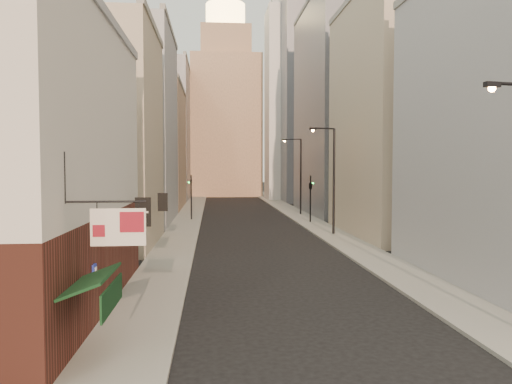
% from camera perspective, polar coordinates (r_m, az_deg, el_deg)
% --- Properties ---
extents(sidewalk_left, '(3.00, 140.00, 0.15)m').
position_cam_1_polar(sidewalk_left, '(67.09, -7.31, -2.11)').
color(sidewalk_left, gray).
rests_on(sidewalk_left, ground).
extents(sidewalk_right, '(3.00, 140.00, 0.15)m').
position_cam_1_polar(sidewalk_right, '(67.81, 3.74, -2.04)').
color(sidewalk_right, gray).
rests_on(sidewalk_right, ground).
extents(near_building_left, '(8.30, 23.04, 12.30)m').
position_cam_1_polar(near_building_left, '(22.01, -24.23, 2.92)').
color(near_building_left, brown).
rests_on(near_building_left, ground).
extents(left_bldg_beige, '(8.00, 12.00, 16.00)m').
position_cam_1_polar(left_bldg_beige, '(38.73, -17.37, 5.86)').
color(left_bldg_beige, '#BBA88E').
rests_on(left_bldg_beige, ground).
extents(left_bldg_grey, '(8.00, 16.00, 20.00)m').
position_cam_1_polar(left_bldg_grey, '(54.56, -13.77, 7.12)').
color(left_bldg_grey, '#A5A5AB').
rests_on(left_bldg_grey, ground).
extents(left_bldg_tan, '(8.00, 18.00, 17.00)m').
position_cam_1_polar(left_bldg_tan, '(72.30, -11.57, 4.90)').
color(left_bldg_tan, '#8F7057').
rests_on(left_bldg_tan, ground).
extents(left_bldg_wingrid, '(8.00, 20.00, 24.00)m').
position_cam_1_polar(left_bldg_wingrid, '(92.35, -10.16, 6.64)').
color(left_bldg_wingrid, gray).
rests_on(left_bldg_wingrid, ground).
extents(right_bldg_beige, '(8.00, 16.00, 20.00)m').
position_cam_1_polar(right_bldg_beige, '(44.83, 15.77, 8.03)').
color(right_bldg_beige, '#BBA88E').
rests_on(right_bldg_beige, ground).
extents(right_bldg_wingrid, '(8.00, 20.00, 26.00)m').
position_cam_1_polar(right_bldg_wingrid, '(64.15, 9.39, 9.21)').
color(right_bldg_wingrid, gray).
rests_on(right_bldg_wingrid, ground).
extents(highrise, '(21.00, 23.00, 51.20)m').
position_cam_1_polar(highrise, '(94.46, 8.75, 14.94)').
color(highrise, gray).
rests_on(highrise, ground).
extents(clock_tower, '(14.00, 14.00, 44.90)m').
position_cam_1_polar(clock_tower, '(104.48, -3.48, 9.34)').
color(clock_tower, '#8F7057').
rests_on(clock_tower, ground).
extents(white_tower, '(8.00, 8.00, 41.50)m').
position_cam_1_polar(white_tower, '(91.71, 3.77, 10.85)').
color(white_tower, silver).
rests_on(white_tower, ground).
extents(streetlamp_mid, '(2.36, 0.81, 9.21)m').
position_cam_1_polar(streetlamp_mid, '(43.11, 8.62, 2.01)').
color(streetlamp_mid, black).
rests_on(streetlamp_mid, ground).
extents(streetlamp_far, '(2.28, 1.16, 9.30)m').
position_cam_1_polar(streetlamp_far, '(60.64, 4.91, 2.33)').
color(streetlamp_far, black).
rests_on(streetlamp_far, ground).
extents(traffic_light_left, '(0.60, 0.53, 5.00)m').
position_cam_1_polar(traffic_light_left, '(54.91, -7.42, 0.54)').
color(traffic_light_left, black).
rests_on(traffic_light_left, ground).
extents(traffic_light_right, '(0.75, 0.75, 5.00)m').
position_cam_1_polar(traffic_light_right, '(52.28, 6.25, 0.58)').
color(traffic_light_right, black).
rests_on(traffic_light_right, ground).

